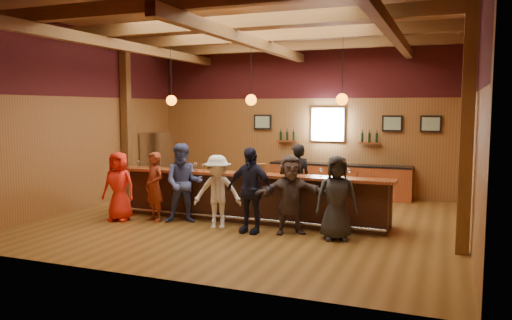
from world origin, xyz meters
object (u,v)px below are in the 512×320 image
Objects in this scene: back_bar_cabinet at (339,180)px; customer_white at (218,192)px; customer_orange at (119,186)px; customer_redvest at (155,187)px; customer_dark at (337,198)px; bar_counter at (254,197)px; customer_navy at (250,190)px; customer_denim at (184,183)px; bartender at (297,179)px; customer_brown at (290,194)px; ice_bucket at (262,169)px; stainless_fridge at (157,162)px; bottle_a at (284,167)px.

customer_white reaches higher than back_bar_cabinet.
back_bar_cabinet is 6.19m from customer_orange.
customer_dark is (4.13, -0.11, 0.04)m from customer_redvest.
customer_white is (-0.44, -0.99, 0.25)m from bar_counter.
customer_navy is at bearing -73.03° from bar_counter.
bartender is (2.10, 1.71, -0.03)m from customer_denim.
ice_bucket is (-0.83, 0.56, 0.42)m from customer_brown.
customer_white is 0.92× the size of bartender.
stainless_fridge is 5.09m from bartender.
customer_white is (2.38, 0.16, -0.00)m from customer_orange.
back_bar_cabinet is at bearing 71.66° from bar_counter.
customer_dark is at bearing -29.12° from stainless_fridge.
customer_denim is 1.08× the size of customer_dark.
customer_brown is at bearing -90.73° from back_bar_cabinet.
customer_white is at bearing 21.52° from customer_redvest.
customer_brown is at bearing -61.84° from bottle_a.
bottle_a is (4.87, -2.63, 0.35)m from stainless_fridge.
customer_orange is 4.90m from customer_dark.
customer_orange reaches higher than ice_bucket.
customer_navy is 1.08m from bottle_a.
customer_orange is at bearing 6.36° from bartender.
customer_orange reaches higher than bottle_a.
customer_white is at bearing -109.61° from back_bar_cabinet.
customer_denim reaches higher than bottle_a.
ice_bucket is at bearing 46.57° from bartender.
customer_dark is at bearing 101.53° from bartender.
bartender reaches higher than customer_white.
bottle_a is (0.75, -0.18, 0.73)m from bar_counter.
customer_brown reaches higher than customer_orange.
bottle_a is (-0.38, 0.71, 0.45)m from customer_brown.
customer_brown is at bearing -25.16° from customer_denim.
bartender is at bearing -17.63° from stainless_fridge.
customer_navy reaches higher than ice_bucket.
customer_navy reaches higher than customer_dark.
bottle_a reaches higher than back_bar_cabinet.
customer_white is at bearing -114.05° from bar_counter.
customer_orange reaches higher than customer_white.
customer_brown is at bearing 25.16° from customer_redvest.
customer_orange is 2.38m from customer_white.
bartender is at bearing 90.58° from bottle_a.
bottle_a is at bearing 90.22° from customer_brown.
customer_redvest is 1.61m from customer_white.
customer_dark is (1.75, 0.09, -0.06)m from customer_navy.
customer_redvest is (-2.04, -0.89, 0.25)m from bar_counter.
stainless_fridge is 5.04m from customer_white.
ice_bucket is (1.65, 0.48, 0.34)m from customer_denim.
customer_dark is at bearing 10.08° from customer_navy.
ice_bucket reaches higher than bar_counter.
customer_orange is 4.29× the size of bottle_a.
customer_brown is (3.17, 0.01, 0.02)m from customer_redvest.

